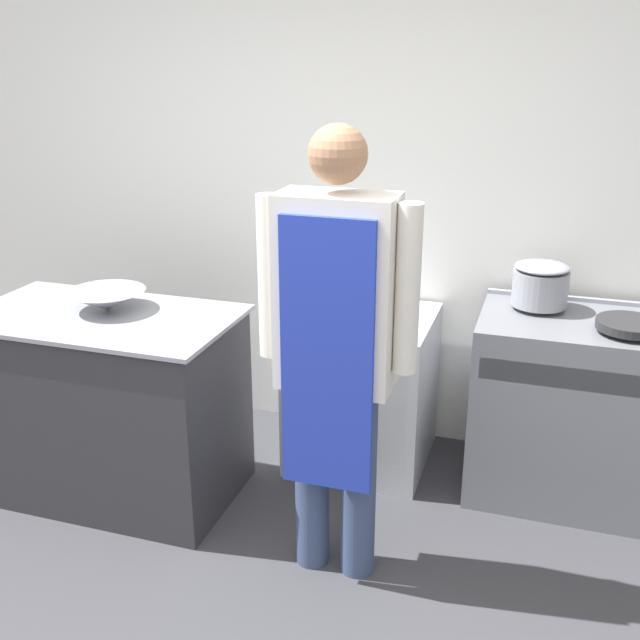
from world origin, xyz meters
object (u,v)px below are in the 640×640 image
at_px(fridge_unit, 362,389).
at_px(person_cook, 336,337).
at_px(saute_pan, 630,325).
at_px(stock_pot, 540,284).
at_px(stove, 572,409).
at_px(mixing_bowl, 107,300).

xyz_separation_m(fridge_unit, person_cook, (0.12, -0.89, 0.63)).
bearing_deg(saute_pan, stock_pot, 151.26).
distance_m(stove, saute_pan, 0.52).
relative_size(stove, fridge_unit, 1.15).
distance_m(mixing_bowl, saute_pan, 2.32).
height_order(fridge_unit, stock_pot, stock_pot).
bearing_deg(stove, saute_pan, -29.96).
bearing_deg(mixing_bowl, person_cook, -14.61).
height_order(stove, fridge_unit, stove).
bearing_deg(stock_pot, person_cook, -125.27).
bearing_deg(fridge_unit, person_cook, -82.37).
height_order(fridge_unit, saute_pan, saute_pan).
height_order(fridge_unit, person_cook, person_cook).
xyz_separation_m(stove, stock_pot, (-0.20, 0.11, 0.57)).
height_order(stove, mixing_bowl, mixing_bowl).
bearing_deg(fridge_unit, saute_pan, -5.37).
bearing_deg(stove, stock_pot, 152.36).
xyz_separation_m(mixing_bowl, stock_pot, (1.89, 0.68, 0.06)).
distance_m(fridge_unit, person_cook, 1.09).
distance_m(mixing_bowl, stock_pot, 2.01).
relative_size(fridge_unit, saute_pan, 2.81).
bearing_deg(mixing_bowl, saute_pan, 11.49).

